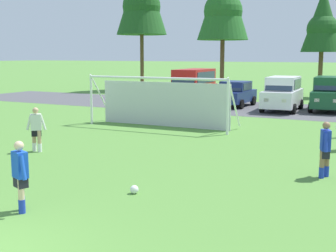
# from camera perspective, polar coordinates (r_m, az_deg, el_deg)

# --- Properties ---
(ground_plane) EXTENTS (400.00, 400.00, 0.00)m
(ground_plane) POSITION_cam_1_polar(r_m,az_deg,el_deg) (21.34, 8.52, -0.77)
(ground_plane) COLOR #518438
(parking_lot_strip) EXTENTS (52.00, 8.40, 0.01)m
(parking_lot_strip) POSITION_cam_1_polar(r_m,az_deg,el_deg) (30.47, 14.37, 1.93)
(parking_lot_strip) COLOR #4C4C51
(parking_lot_strip) RESTS_ON ground
(soccer_ball) EXTENTS (0.22, 0.22, 0.22)m
(soccer_ball) POSITION_cam_1_polar(r_m,az_deg,el_deg) (11.92, -4.21, -7.88)
(soccer_ball) COLOR white
(soccer_ball) RESTS_ON ground
(soccer_goal) EXTENTS (7.46, 2.12, 2.57)m
(soccer_goal) POSITION_cam_1_polar(r_m,az_deg,el_deg) (22.59, -0.76, 3.16)
(soccer_goal) COLOR white
(soccer_goal) RESTS_ON ground
(player_defender_far) EXTENTS (0.68, 0.42, 1.64)m
(player_defender_far) POSITION_cam_1_polar(r_m,az_deg,el_deg) (10.89, -17.88, -6.01)
(player_defender_far) COLOR beige
(player_defender_far) RESTS_ON ground
(player_winger_left) EXTENTS (0.35, 0.74, 1.64)m
(player_winger_left) POSITION_cam_1_polar(r_m,az_deg,el_deg) (14.01, 18.96, -2.80)
(player_winger_left) COLOR #936B4C
(player_winger_left) RESTS_ON ground
(player_trailing_back) EXTENTS (0.68, 0.46, 1.64)m
(player_trailing_back) POSITION_cam_1_polar(r_m,az_deg,el_deg) (17.46, -16.07, -0.43)
(player_trailing_back) COLOR tan
(player_trailing_back) RESTS_ON ground
(parked_car_slot_far_left) EXTENTS (2.37, 4.89, 2.52)m
(parked_car_slot_far_left) POSITION_cam_1_polar(r_m,az_deg,el_deg) (32.76, 3.21, 5.01)
(parked_car_slot_far_left) COLOR red
(parked_car_slot_far_left) RESTS_ON ground
(parked_car_slot_left) EXTENTS (2.08, 4.22, 1.72)m
(parked_car_slot_left) POSITION_cam_1_polar(r_m,az_deg,el_deg) (31.97, 8.36, 4.00)
(parked_car_slot_left) COLOR navy
(parked_car_slot_left) RESTS_ON ground
(parked_car_slot_center_left) EXTENTS (2.31, 4.69, 2.16)m
(parked_car_slot_center_left) POSITION_cam_1_polar(r_m,az_deg,el_deg) (29.98, 14.09, 3.97)
(parked_car_slot_center_left) COLOR silver
(parked_car_slot_center_left) RESTS_ON ground
(parked_car_slot_center) EXTENTS (2.37, 4.72, 2.16)m
(parked_car_slot_center) POSITION_cam_1_polar(r_m,az_deg,el_deg) (30.80, 19.46, 3.85)
(parked_car_slot_center) COLOR #194C2D
(parked_car_slot_center) RESTS_ON ground
(tree_mid_left) EXTENTS (4.28, 4.28, 11.42)m
(tree_mid_left) POSITION_cam_1_polar(r_m,az_deg,el_deg) (39.48, 6.89, 15.09)
(tree_mid_left) COLOR brown
(tree_mid_left) RESTS_ON ground
(tree_center_back) EXTENTS (3.38, 3.38, 9.02)m
(tree_center_back) POSITION_cam_1_polar(r_m,az_deg,el_deg) (40.49, 18.71, 12.17)
(tree_center_back) COLOR brown
(tree_center_back) RESTS_ON ground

